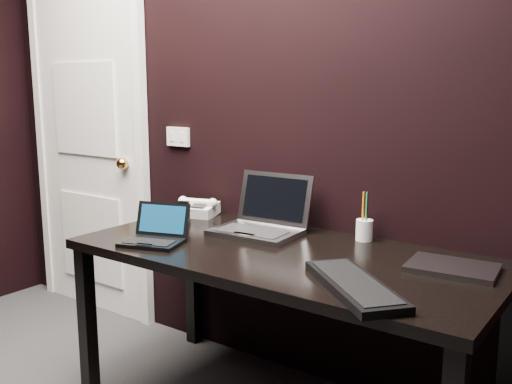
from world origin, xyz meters
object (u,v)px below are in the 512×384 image
Objects in this scene: ext_keyboard at (354,285)px; pen_cup at (364,229)px; netbook at (155,236)px; silver_laptop at (261,223)px; door at (89,143)px; closed_laptop at (452,268)px; mobile_phone at (184,215)px; desk_phone at (198,208)px; desk at (282,269)px.

ext_keyboard is 0.61m from pen_cup.
netbook is 0.88m from pen_cup.
door is at bearing 171.90° from silver_laptop.
pen_cup is at bearing 156.31° from closed_laptop.
netbook reaches higher than mobile_phone.
mobile_phone reaches higher than ext_keyboard.
ext_keyboard is 2.19× the size of desk_phone.
ext_keyboard is (0.92, -0.02, -0.02)m from netbook.
pen_cup is at bearing -1.42° from door.
pen_cup is (-0.43, 0.19, 0.04)m from closed_laptop.
desk_phone reaches higher than ext_keyboard.
desk_phone is at bearing 167.78° from silver_laptop.
desk is 4.39× the size of silver_laptop.
desk is at bearing -21.71° from desk_phone.
pen_cup is at bearing 112.13° from ext_keyboard.
door is at bearing 163.59° from ext_keyboard.
netbook is at bearing -27.18° from door.
door is 1.46m from silver_laptop.
desk_phone is 2.07× the size of mobile_phone.
desk is 3.55× the size of ext_keyboard.
door is at bearing 174.13° from closed_laptop.
mobile_phone is at bearing -73.60° from desk_phone.
netbook is 0.77× the size of silver_laptop.
mobile_phone is at bearing -165.37° from pen_cup.
door is 1.26× the size of desk.
desk is (1.65, -0.38, -0.38)m from door.
ext_keyboard is 2.28× the size of pen_cup.
door is 6.63× the size of closed_laptop.
desk_phone is (0.97, -0.10, -0.27)m from door.
pen_cup is (0.20, 0.33, 0.13)m from desk.
netbook is 0.62× the size of ext_keyboard.
mobile_phone is 0.50× the size of pen_cup.
mobile_phone reaches higher than desk.
desk_phone is at bearing 158.29° from desk.
door reaches higher than silver_laptop.
door is 1.87m from pen_cup.
netbook is 0.47m from silver_laptop.
mobile_phone is (-1.27, -0.03, 0.03)m from closed_laptop.
silver_laptop is 1.20× the size of closed_laptop.
closed_laptop is at bearing -5.69° from desk_phone.
door reaches higher than netbook.
silver_laptop is 0.45m from pen_cup.
closed_laptop is 1.27m from mobile_phone.
pen_cup reaches higher than mobile_phone.
door is at bearing 178.58° from pen_cup.
ext_keyboard is at bearing -67.87° from pen_cup.
desk is at bearing 151.17° from ext_keyboard.
pen_cup is (0.43, 0.16, 0.00)m from silver_laptop.
silver_laptop is 0.81× the size of ext_keyboard.
pen_cup reaches higher than desk.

